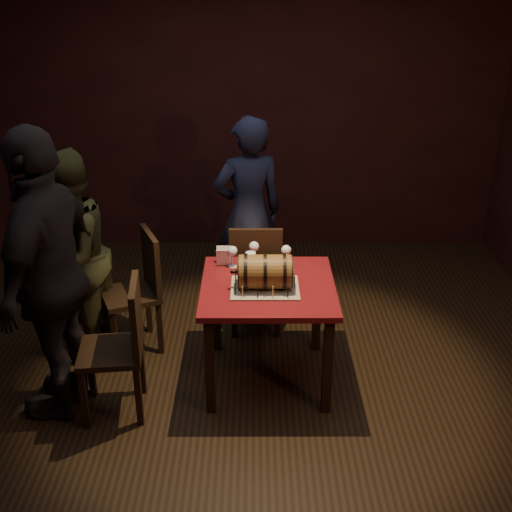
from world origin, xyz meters
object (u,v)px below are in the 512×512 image
Objects in this scene: wine_glass_mid at (254,247)px; pint_of_ale at (251,263)px; chair_back at (256,273)px; chair_left_front at (122,342)px; pub_table at (268,299)px; wine_glass_right at (286,251)px; person_left_front at (51,276)px; person_back at (248,213)px; person_left_rear at (70,257)px; wine_glass_left at (232,252)px; chair_left_rear at (140,285)px; barrel_cake at (265,272)px.

pint_of_ale is at bearing -98.16° from wine_glass_mid.
chair_back and chair_left_front have the same top height.
pub_table is 0.43m from wine_glass_mid.
person_left_front is (-1.49, -0.57, 0.09)m from wine_glass_right.
person_left_rear is (-1.28, -0.81, -0.03)m from person_back.
pub_table is at bearing -47.99° from wine_glass_left.
chair_left_front is at bearing -146.50° from pint_of_ale.
pub_table is 1.42m from person_left_front.
person_back is (0.79, 1.53, 0.30)m from chair_left_front.
chair_left_rear is at bearing 108.62° from person_left_rear.
person_left_front is (-1.24, -0.47, 0.13)m from pint_of_ale.
wine_glass_mid is at bearing 76.44° from person_back.
chair_back is (-0.08, 0.65, -0.12)m from pub_table.
chair_left_front reaches higher than wine_glass_right.
chair_left_front is at bearing -130.44° from chair_back.
chair_left_rear is (-0.84, 0.26, -0.30)m from pint_of_ale.
barrel_cake is (-0.02, -0.06, 0.24)m from pub_table.
wine_glass_right is 1.60m from person_left_front.
person_left_front is (-1.27, -0.93, 0.43)m from chair_back.
pint_of_ale is (-0.25, -0.10, -0.05)m from wine_glass_right.
wine_glass_left is at bearing 94.79° from person_left_rear.
person_left_rear is (-1.33, 0.01, -0.08)m from wine_glass_mid.
pub_table is 0.29m from pint_of_ale.
wine_glass_right is (0.38, 0.01, 0.00)m from wine_glass_left.
pint_of_ale is 0.10× the size of person_left_rear.
person_back is (-0.28, 0.89, -0.05)m from wine_glass_right.
wine_glass_mid reaches higher than pint_of_ale.
person_left_front is (-0.40, -0.73, 0.43)m from chair_left_rear.
chair_back is (-0.06, 0.71, -0.35)m from barrel_cake.
barrel_cake is 0.41m from wine_glass_left.
chair_left_rear is 0.59× the size of person_left_rear.
chair_left_front is at bearing 45.62° from person_back.
person_back is (-0.06, 0.53, 0.30)m from chair_back.
wine_glass_right is 0.17× the size of chair_back.
person_back reaches higher than wine_glass_mid.
chair_left_front is (-0.69, -0.63, -0.35)m from wine_glass_left.
barrel_cake is 1.47m from person_left_rear.
person_left_rear is at bearing -170.64° from chair_left_rear.
wine_glass_left is 0.17× the size of chair_left_front.
wine_glass_mid is at bearing 98.71° from person_left_rear.
wine_glass_left is at bearing -113.88° from chair_back.
barrel_cake is at bearing -113.87° from wine_glass_right.
chair_left_rear is 0.80m from chair_left_front.
person_back is at bearing 96.96° from pub_table.
chair_left_rear is 0.93m from person_left_front.
person_left_rear is at bearing 177.14° from wine_glass_right.
pint_of_ale is at bearing 120.79° from person_left_front.
barrel_cake reaches higher than chair_back.
person_left_front is (-1.36, -0.28, 0.31)m from pub_table.
barrel_cake reaches higher than chair_left_rear.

